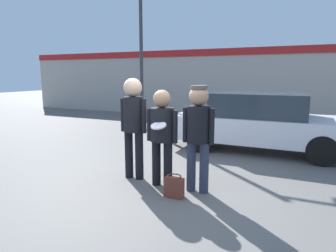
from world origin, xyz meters
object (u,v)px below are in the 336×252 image
person_right (198,129)px  street_lamp (147,31)px  person_left (133,119)px  parked_car_near (261,122)px  handbag (174,187)px  person_middle_with_frisbee (162,129)px

person_right → street_lamp: 6.36m
person_left → parked_car_near: 3.65m
person_right → street_lamp: size_ratio=0.32×
parked_car_near → street_lamp: 5.06m
street_lamp → handbag: bearing=-57.7°
person_right → person_left: bearing=174.1°
person_left → street_lamp: 5.62m
parked_car_near → handbag: parked_car_near is taller
parked_car_near → handbag: size_ratio=12.21×
parked_car_near → person_middle_with_frisbee: bearing=-109.9°
person_right → parked_car_near: (0.55, 3.27, -0.32)m
person_left → parked_car_near: bearing=59.9°
person_middle_with_frisbee → handbag: (0.38, -0.37, -0.82)m
person_left → person_middle_with_frisbee: 0.67m
person_left → person_right: person_left is taller
person_left → person_right: size_ratio=1.06×
person_middle_with_frisbee → street_lamp: street_lamp is taller
person_middle_with_frisbee → parked_car_near: person_middle_with_frisbee is taller
handbag → person_left: bearing=153.7°
person_right → parked_car_near: 3.33m
parked_car_near → handbag: bearing=-102.4°
street_lamp → person_left: bearing=-64.4°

